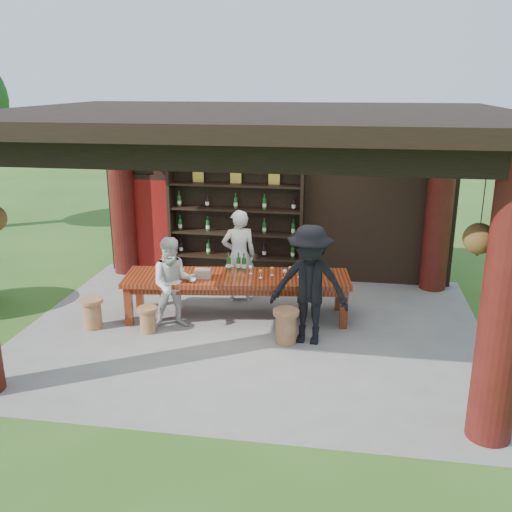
% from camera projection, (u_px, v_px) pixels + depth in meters
% --- Properties ---
extents(ground, '(90.00, 90.00, 0.00)m').
position_uv_depth(ground, '(252.00, 330.00, 9.29)').
color(ground, '#2D5119').
rests_on(ground, ground).
extents(pavilion, '(7.50, 6.00, 3.60)m').
position_uv_depth(pavilion, '(255.00, 197.00, 9.06)').
color(pavilion, slate).
rests_on(pavilion, ground).
extents(wine_shelf, '(2.71, 0.41, 2.38)m').
position_uv_depth(wine_shelf, '(236.00, 222.00, 11.36)').
color(wine_shelf, black).
rests_on(wine_shelf, ground).
extents(tasting_table, '(3.88, 1.46, 0.75)m').
position_uv_depth(tasting_table, '(237.00, 282.00, 9.63)').
color(tasting_table, '#4E1B0B').
rests_on(tasting_table, ground).
extents(stool_near_left, '(0.32, 0.32, 0.43)m').
position_uv_depth(stool_near_left, '(148.00, 319.00, 9.17)').
color(stool_near_left, brown).
rests_on(stool_near_left, ground).
extents(stool_near_right, '(0.41, 0.41, 0.54)m').
position_uv_depth(stool_near_right, '(286.00, 325.00, 8.78)').
color(stool_near_right, brown).
rests_on(stool_near_right, ground).
extents(stool_far_left, '(0.38, 0.38, 0.51)m').
position_uv_depth(stool_far_left, '(92.00, 312.00, 9.32)').
color(stool_far_left, brown).
rests_on(stool_far_left, ground).
extents(host, '(0.72, 0.59, 1.71)m').
position_uv_depth(host, '(239.00, 256.00, 10.35)').
color(host, beige).
rests_on(host, ground).
extents(guest_woman, '(0.90, 0.80, 1.53)m').
position_uv_depth(guest_woman, '(173.00, 283.00, 9.21)').
color(guest_woman, beige).
rests_on(guest_woman, ground).
extents(guest_man, '(1.27, 0.81, 1.87)m').
position_uv_depth(guest_man, '(309.00, 285.00, 8.63)').
color(guest_man, black).
rests_on(guest_man, ground).
extents(table_bottles, '(0.35, 0.12, 0.31)m').
position_uv_depth(table_bottles, '(237.00, 261.00, 9.85)').
color(table_bottles, '#194C1E').
rests_on(table_bottles, tasting_table).
extents(table_glasses, '(2.05, 0.56, 0.15)m').
position_uv_depth(table_glasses, '(268.00, 272.00, 9.58)').
color(table_glasses, silver).
rests_on(table_glasses, tasting_table).
extents(napkin_basket, '(0.28, 0.21, 0.14)m').
position_uv_depth(napkin_basket, '(203.00, 273.00, 9.50)').
color(napkin_basket, '#BF6672').
rests_on(napkin_basket, tasting_table).
extents(shrubs, '(17.82, 8.01, 1.36)m').
position_uv_depth(shrubs, '(381.00, 286.00, 9.70)').
color(shrubs, '#194C14').
rests_on(shrubs, ground).
extents(trees, '(22.55, 10.39, 4.80)m').
position_uv_depth(trees, '(500.00, 113.00, 9.63)').
color(trees, '#3F2819').
rests_on(trees, ground).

